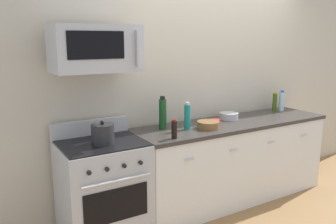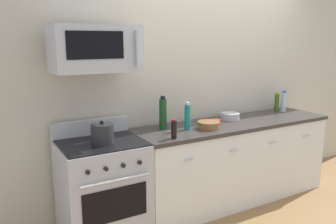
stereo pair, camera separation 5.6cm
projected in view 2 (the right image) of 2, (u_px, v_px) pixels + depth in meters
name	position (u px, v px, depth m)	size (l,w,h in m)	color
ground_plane	(232.00, 198.00, 4.07)	(6.56, 6.56, 0.00)	olive
back_wall	(213.00, 80.00, 4.14)	(5.47, 0.10, 2.70)	beige
counter_unit	(233.00, 161.00, 3.97)	(2.38, 0.66, 0.92)	white
range_oven	(103.00, 189.00, 3.21)	(0.76, 0.69, 1.07)	#B7BABF
microwave	(95.00, 48.00, 2.99)	(0.74, 0.44, 0.40)	#B7BABF
bottle_soy_sauce_dark	(174.00, 129.00, 3.21)	(0.05, 0.05, 0.18)	black
bottle_wine_green	(163.00, 114.00, 3.54)	(0.08, 0.08, 0.34)	#19471E
bottle_sparkling_teal	(188.00, 117.00, 3.53)	(0.06, 0.06, 0.28)	#197F7A
bottle_water_clear	(284.00, 102.00, 4.43)	(0.07, 0.07, 0.27)	silver
bottle_olive_oil	(277.00, 102.00, 4.42)	(0.06, 0.06, 0.25)	#385114
bowl_steel_prep	(230.00, 116.00, 3.99)	(0.22, 0.22, 0.08)	#B2B5BA
bowl_red_small	(215.00, 122.00, 3.79)	(0.13, 0.13, 0.05)	#B72D28
bowl_wooden_salad	(209.00, 125.00, 3.59)	(0.23, 0.23, 0.07)	brown
stockpot	(102.00, 134.00, 3.06)	(0.20, 0.20, 0.21)	#262628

